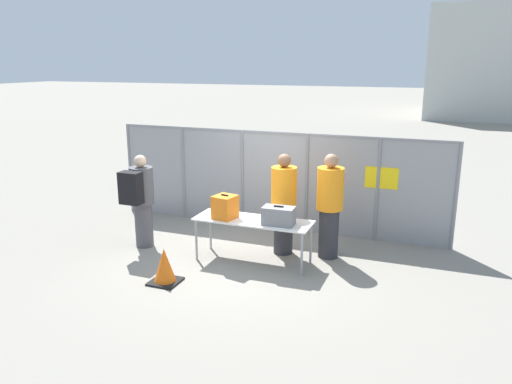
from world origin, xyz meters
name	(u,v)px	position (x,y,z in m)	size (l,w,h in m)	color
ground_plane	(241,257)	(0.00, 0.00, 0.00)	(120.00, 120.00, 0.00)	gray
fence_section	(275,179)	(0.02, 1.70, 1.03)	(6.84, 0.07, 1.96)	gray
inspection_table	(253,223)	(0.25, -0.09, 0.68)	(1.98, 0.67, 0.74)	silver
suitcase_orange	(225,207)	(-0.21, -0.18, 0.93)	(0.40, 0.41, 0.41)	orange
suitcase_grey	(279,216)	(0.73, -0.18, 0.88)	(0.52, 0.32, 0.32)	slate
traveler_hooded	(140,198)	(-1.87, -0.19, 0.93)	(0.42, 0.65, 1.69)	#4C4C51
security_worker_near	(284,203)	(0.61, 0.46, 0.92)	(0.44, 0.44, 1.78)	#2D2D33
security_worker_far	(330,205)	(1.39, 0.56, 0.94)	(0.45, 0.45, 1.81)	#2D2D33
utility_trailer	(338,196)	(1.01, 3.16, 0.39)	(3.25, 2.01, 0.66)	silver
traffic_cone	(165,267)	(-0.70, -1.36, 0.26)	(0.44, 0.44, 0.55)	black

